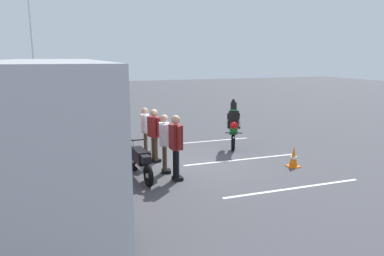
# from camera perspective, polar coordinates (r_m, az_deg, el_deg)

# --- Properties ---
(ground_plane) EXTENTS (80.00, 80.00, 0.00)m
(ground_plane) POSITION_cam_1_polar(r_m,az_deg,el_deg) (11.33, -0.45, -5.66)
(ground_plane) COLOR #424247
(tour_bus) EXTENTS (11.43, 2.95, 3.25)m
(tour_bus) POSITION_cam_1_polar(r_m,az_deg,el_deg) (9.94, -22.09, 0.83)
(tour_bus) COLOR #B7BABF
(tour_bus) RESTS_ON ground_plane
(spectator_far_left) EXTENTS (0.57, 0.32, 1.81)m
(spectator_far_left) POSITION_cam_1_polar(r_m,az_deg,el_deg) (9.50, -2.62, -2.25)
(spectator_far_left) COLOR black
(spectator_far_left) RESTS_ON ground_plane
(spectator_left) EXTENTS (0.58, 0.37, 1.73)m
(spectator_left) POSITION_cam_1_polar(r_m,az_deg,el_deg) (10.15, -4.48, -1.73)
(spectator_left) COLOR #473823
(spectator_left) RESTS_ON ground_plane
(spectator_centre) EXTENTS (0.57, 0.39, 1.72)m
(spectator_centre) POSITION_cam_1_polar(r_m,az_deg,el_deg) (11.24, -6.11, -0.49)
(spectator_centre) COLOR #473823
(spectator_centre) RESTS_ON ground_plane
(spectator_right) EXTENTS (0.58, 0.37, 1.65)m
(spectator_right) POSITION_cam_1_polar(r_m,az_deg,el_deg) (12.11, -7.56, 0.10)
(spectator_right) COLOR #473823
(spectator_right) RESTS_ON ground_plane
(parked_motorcycle_silver) EXTENTS (2.05, 0.58, 0.99)m
(parked_motorcycle_silver) POSITION_cam_1_polar(r_m,az_deg,el_deg) (9.91, -8.29, -5.39)
(parked_motorcycle_silver) COLOR black
(parked_motorcycle_silver) RESTS_ON ground_plane
(parked_motorcycle_dark) EXTENTS (2.05, 0.58, 0.99)m
(parked_motorcycle_dark) POSITION_cam_1_polar(r_m,az_deg,el_deg) (12.33, -11.56, -2.17)
(parked_motorcycle_dark) COLOR black
(parked_motorcycle_dark) RESTS_ON ground_plane
(stunt_motorcycle) EXTENTS (1.75, 1.09, 1.90)m
(stunt_motorcycle) POSITION_cam_1_polar(r_m,az_deg,el_deg) (12.79, 6.72, 1.10)
(stunt_motorcycle) COLOR black
(stunt_motorcycle) RESTS_ON ground_plane
(flagpole) EXTENTS (0.78, 0.36, 6.14)m
(flagpole) POSITION_cam_1_polar(r_m,az_deg,el_deg) (18.51, -24.18, 9.48)
(flagpole) COLOR silver
(flagpole) RESTS_ON ground_plane
(traffic_cone) EXTENTS (0.34, 0.34, 0.63)m
(traffic_cone) POSITION_cam_1_polar(r_m,az_deg,el_deg) (11.30, 16.10, -4.56)
(traffic_cone) COLOR orange
(traffic_cone) RESTS_ON ground_plane
(bay_line_a) EXTENTS (0.23, 4.03, 0.01)m
(bay_line_a) POSITION_cam_1_polar(r_m,az_deg,el_deg) (9.60, 16.19, -9.32)
(bay_line_a) COLOR white
(bay_line_a) RESTS_ON ground_plane
(bay_line_b) EXTENTS (0.23, 4.03, 0.01)m
(bay_line_b) POSITION_cam_1_polar(r_m,az_deg,el_deg) (11.81, 8.03, -5.06)
(bay_line_b) COLOR white
(bay_line_b) RESTS_ON ground_plane
(bay_line_c) EXTENTS (0.21, 3.50, 0.01)m
(bay_line_c) POSITION_cam_1_polar(r_m,az_deg,el_deg) (14.22, 2.60, -2.13)
(bay_line_c) COLOR white
(bay_line_c) RESTS_ON ground_plane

